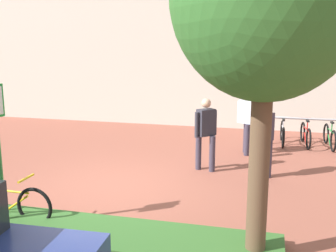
{
  "coord_description": "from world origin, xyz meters",
  "views": [
    {
      "loc": [
        3.07,
        -7.66,
        3.05
      ],
      "look_at": [
        0.91,
        1.0,
        1.16
      ],
      "focal_mm": 44.07,
      "sensor_mm": 36.0,
      "label": 1
    }
  ],
  "objects_px": {
    "bike_at_sign": "(8,202)",
    "bollard_steel": "(253,141)",
    "bike_rack_cluster": "(317,135)",
    "person_suited_navy": "(264,135)",
    "person_shirt_white": "(247,118)",
    "person_suited_dark": "(206,130)"
  },
  "relations": [
    {
      "from": "bike_rack_cluster",
      "to": "bollard_steel",
      "type": "distance_m",
      "value": 2.42
    },
    {
      "from": "bike_at_sign",
      "to": "bike_rack_cluster",
      "type": "xyz_separation_m",
      "value": [
        5.6,
        6.59,
        -0.0
      ]
    },
    {
      "from": "bike_rack_cluster",
      "to": "bollard_steel",
      "type": "height_order",
      "value": "bollard_steel"
    },
    {
      "from": "person_suited_navy",
      "to": "bollard_steel",
      "type": "bearing_deg",
      "value": 100.4
    },
    {
      "from": "bollard_steel",
      "to": "person_suited_navy",
      "type": "distance_m",
      "value": 1.65
    },
    {
      "from": "bike_at_sign",
      "to": "person_suited_navy",
      "type": "xyz_separation_m",
      "value": [
        4.14,
        3.38,
        0.63
      ]
    },
    {
      "from": "person_suited_dark",
      "to": "person_suited_navy",
      "type": "height_order",
      "value": "same"
    },
    {
      "from": "bike_at_sign",
      "to": "bollard_steel",
      "type": "height_order",
      "value": "bollard_steel"
    },
    {
      "from": "bike_at_sign",
      "to": "bike_rack_cluster",
      "type": "distance_m",
      "value": 8.65
    },
    {
      "from": "person_shirt_white",
      "to": "bike_at_sign",
      "type": "bearing_deg",
      "value": -124.64
    },
    {
      "from": "person_suited_dark",
      "to": "person_suited_navy",
      "type": "bearing_deg",
      "value": -8.99
    },
    {
      "from": "person_shirt_white",
      "to": "person_suited_navy",
      "type": "bearing_deg",
      "value": -75.7
    },
    {
      "from": "bike_rack_cluster",
      "to": "person_shirt_white",
      "type": "height_order",
      "value": "person_shirt_white"
    },
    {
      "from": "bike_rack_cluster",
      "to": "bollard_steel",
      "type": "xyz_separation_m",
      "value": [
        -1.75,
        -1.67,
        0.1
      ]
    },
    {
      "from": "person_suited_dark",
      "to": "person_shirt_white",
      "type": "distance_m",
      "value": 1.9
    },
    {
      "from": "bollard_steel",
      "to": "person_suited_dark",
      "type": "height_order",
      "value": "person_suited_dark"
    },
    {
      "from": "bike_at_sign",
      "to": "bollard_steel",
      "type": "bearing_deg",
      "value": 51.91
    },
    {
      "from": "bike_at_sign",
      "to": "person_shirt_white",
      "type": "bearing_deg",
      "value": 55.36
    },
    {
      "from": "bike_rack_cluster",
      "to": "person_suited_dark",
      "type": "relative_size",
      "value": 1.55
    },
    {
      "from": "bike_at_sign",
      "to": "person_suited_dark",
      "type": "xyz_separation_m",
      "value": [
        2.8,
        3.59,
        0.63
      ]
    },
    {
      "from": "bike_rack_cluster",
      "to": "person_suited_navy",
      "type": "distance_m",
      "value": 3.59
    },
    {
      "from": "bike_rack_cluster",
      "to": "person_shirt_white",
      "type": "xyz_separation_m",
      "value": [
        -1.95,
        -1.3,
        0.64
      ]
    }
  ]
}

